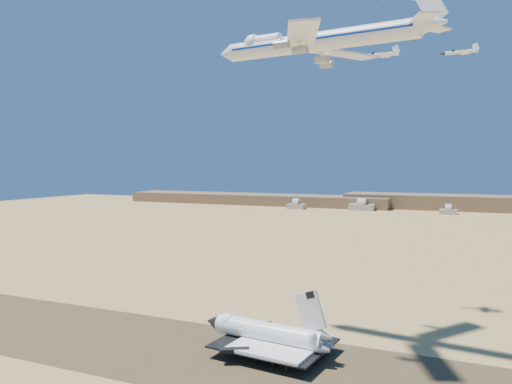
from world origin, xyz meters
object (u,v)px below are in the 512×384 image
at_px(shuttle, 267,335).
at_px(crew_b, 281,363).
at_px(crew_c, 273,366).
at_px(crew_a, 286,368).
at_px(chase_jet_d, 460,52).
at_px(carrier_747, 311,42).
at_px(chase_jet_c, 380,55).

height_order(shuttle, crew_b, shuttle).
height_order(crew_b, crew_c, crew_c).
relative_size(shuttle, crew_b, 25.72).
height_order(crew_a, chase_jet_d, chase_jet_d).
bearing_deg(crew_c, carrier_747, -28.71).
distance_m(carrier_747, chase_jet_d, 75.51).
relative_size(shuttle, crew_a, 24.21).
bearing_deg(carrier_747, crew_a, -78.24).
distance_m(carrier_747, crew_a, 99.15).
bearing_deg(shuttle, carrier_747, 74.03).
distance_m(shuttle, chase_jet_c, 116.22).
relative_size(shuttle, crew_c, 24.72).
relative_size(crew_b, crew_c, 0.96).
height_order(crew_a, crew_c, crew_a).
xyz_separation_m(shuttle, chase_jet_d, (50.17, 80.07, 96.07)).
xyz_separation_m(shuttle, crew_a, (9.73, -10.18, -4.72)).
bearing_deg(chase_jet_c, crew_c, -102.48).
relative_size(shuttle, chase_jet_d, 2.81).
xyz_separation_m(crew_a, chase_jet_c, (11.72, 74.58, 99.06)).
bearing_deg(carrier_747, crew_c, -86.05).
bearing_deg(crew_c, crew_a, -111.74).
height_order(shuttle, crew_c, shuttle).
relative_size(crew_c, chase_jet_c, 0.11).
bearing_deg(crew_c, shuttle, 3.69).
bearing_deg(shuttle, crew_b, -40.16).
bearing_deg(crew_b, chase_jet_c, -34.24).
xyz_separation_m(chase_jet_c, chase_jet_d, (28.71, 15.67, 1.74)).
distance_m(shuttle, crew_c, 12.88).
relative_size(carrier_747, crew_b, 45.88).
distance_m(crew_b, chase_jet_d, 140.42).
bearing_deg(chase_jet_c, shuttle, -109.14).
distance_m(crew_a, crew_b, 3.34).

